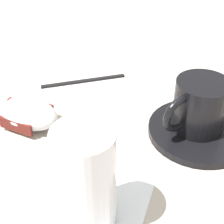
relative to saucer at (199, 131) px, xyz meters
The scene contains 7 objects.
ground_plane 0.12m from the saucer, 47.24° to the right, with size 3.00×3.00×0.00m, color #B2A899.
saucer is the anchor object (origin of this frame).
coffee_cup 0.04m from the saucer, 91.30° to the right, with size 0.10×0.07×0.07m.
computer_mouse 0.25m from the saucer, 66.93° to the right, with size 0.06×0.10×0.04m.
napkin_under_glass 0.20m from the saucer, 21.28° to the right, with size 0.13×0.13×0.00m, color white.
drinking_glass 0.21m from the saucer, 17.96° to the right, with size 0.06×0.06×0.12m, color silver.
pen 0.23m from the saucer, 100.01° to the right, with size 0.12×0.12×0.01m.
Camera 1 is at (0.30, 0.16, 0.31)m, focal length 55.00 mm.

